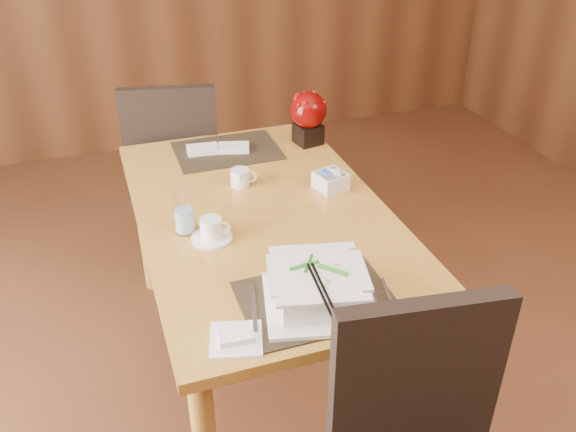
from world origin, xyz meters
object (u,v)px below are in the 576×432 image
object	(u,v)px
bread_plate	(236,339)
far_chair	(175,162)
coffee_cup	(211,230)
berry_decor	(308,115)
dining_table	(264,233)
water_glass	(184,211)
creamer_jug	(240,178)
soup_setting	(317,289)
sugar_caddy	(331,181)

from	to	relation	value
bread_plate	far_chair	size ratio (longest dim) A/B	0.15
coffee_cup	berry_decor	size ratio (longest dim) A/B	0.59
berry_decor	bread_plate	size ratio (longest dim) A/B	1.68
dining_table	water_glass	bearing A→B (deg)	-170.92
dining_table	creamer_jug	distance (m)	0.26
soup_setting	berry_decor	xyz separation A→B (m)	(0.38, 1.09, 0.07)
soup_setting	creamer_jug	size ratio (longest dim) A/B	3.79
soup_setting	water_glass	distance (m)	0.60
water_glass	creamer_jug	world-z (taller)	water_glass
water_glass	far_chair	xyz separation A→B (m)	(0.11, 0.97, -0.28)
bread_plate	sugar_caddy	bearing A→B (deg)	51.54
dining_table	coffee_cup	world-z (taller)	coffee_cup
coffee_cup	berry_decor	xyz separation A→B (m)	(0.59, 0.64, 0.10)
bread_plate	far_chair	xyz separation A→B (m)	(0.09, 1.56, -0.20)
coffee_cup	sugar_caddy	world-z (taller)	coffee_cup
dining_table	water_glass	xyz separation A→B (m)	(-0.30, -0.05, 0.18)
dining_table	sugar_caddy	distance (m)	0.34
dining_table	bread_plate	size ratio (longest dim) A/B	10.50
coffee_cup	creamer_jug	bearing A→B (deg)	60.64
dining_table	coffee_cup	bearing A→B (deg)	-151.16
creamer_jug	berry_decor	xyz separation A→B (m)	(0.40, 0.29, 0.10)
dining_table	berry_decor	xyz separation A→B (m)	(0.37, 0.52, 0.23)
water_glass	creamer_jug	bearing A→B (deg)	45.00
soup_setting	bread_plate	distance (m)	0.28
berry_decor	sugar_caddy	bearing A→B (deg)	-98.78
sugar_caddy	berry_decor	bearing A→B (deg)	81.22
creamer_jug	sugar_caddy	distance (m)	0.36
dining_table	berry_decor	size ratio (longest dim) A/B	6.25
soup_setting	dining_table	bearing A→B (deg)	102.44
water_glass	berry_decor	bearing A→B (deg)	40.23
soup_setting	coffee_cup	world-z (taller)	soup_setting
berry_decor	creamer_jug	bearing A→B (deg)	-143.44
soup_setting	coffee_cup	bearing A→B (deg)	128.66
soup_setting	creamer_jug	world-z (taller)	soup_setting
soup_setting	sugar_caddy	size ratio (longest dim) A/B	3.31
dining_table	soup_setting	world-z (taller)	soup_setting
creamer_jug	bread_plate	size ratio (longest dim) A/B	0.68
coffee_cup	dining_table	bearing A→B (deg)	28.84
coffee_cup	water_glass	distance (m)	0.12
sugar_caddy	dining_table	bearing A→B (deg)	-164.58
soup_setting	berry_decor	bearing A→B (deg)	84.04
berry_decor	water_glass	bearing A→B (deg)	-139.77
sugar_caddy	bread_plate	world-z (taller)	sugar_caddy
soup_setting	far_chair	xyz separation A→B (m)	(-0.18, 1.49, -0.26)
soup_setting	water_glass	world-z (taller)	water_glass
far_chair	coffee_cup	bearing A→B (deg)	99.88
sugar_caddy	bread_plate	size ratio (longest dim) A/B	0.77
dining_table	sugar_caddy	xyz separation A→B (m)	(0.30, 0.08, 0.13)
far_chair	bread_plate	bearing A→B (deg)	98.70
bread_plate	water_glass	bearing A→B (deg)	92.55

